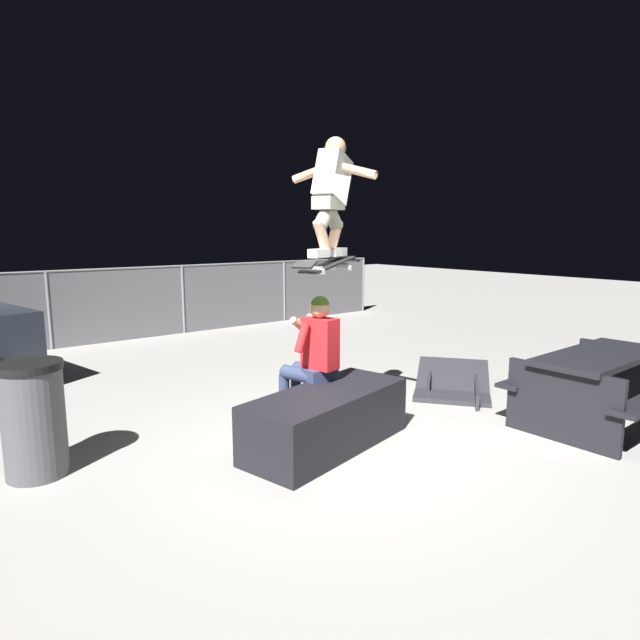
# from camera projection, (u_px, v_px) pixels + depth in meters

# --- Properties ---
(ground_plane) EXTENTS (40.00, 40.00, 0.00)m
(ground_plane) POSITION_uv_depth(u_px,v_px,m) (344.00, 444.00, 5.03)
(ground_plane) COLOR gray
(ledge_box_main) EXTENTS (1.81, 1.04, 0.53)m
(ledge_box_main) POSITION_uv_depth(u_px,v_px,m) (327.00, 419.00, 4.94)
(ledge_box_main) COLOR black
(ledge_box_main) RESTS_ON ground
(person_sitting_on_ledge) EXTENTS (0.59, 0.78, 1.37)m
(person_sitting_on_ledge) POSITION_uv_depth(u_px,v_px,m) (311.00, 355.00, 5.31)
(person_sitting_on_ledge) COLOR #2D3856
(person_sitting_on_ledge) RESTS_ON ground
(skateboard) EXTENTS (1.02, 0.58, 0.14)m
(skateboard) POSITION_uv_depth(u_px,v_px,m) (328.00, 264.00, 5.09)
(skateboard) COLOR black
(skater_airborne) EXTENTS (0.63, 0.85, 1.12)m
(skater_airborne) POSITION_uv_depth(u_px,v_px,m) (331.00, 191.00, 5.03)
(skater_airborne) COLOR white
(kicker_ramp) EXTENTS (1.50, 1.44, 0.38)m
(kicker_ramp) POSITION_uv_depth(u_px,v_px,m) (452.00, 386.00, 6.72)
(kicker_ramp) COLOR #28282D
(kicker_ramp) RESTS_ON ground
(picnic_table_back) EXTENTS (1.73, 1.38, 0.75)m
(picnic_table_back) POSITION_uv_depth(u_px,v_px,m) (599.00, 377.00, 5.50)
(picnic_table_back) COLOR black
(picnic_table_back) RESTS_ON ground
(trash_bin) EXTENTS (0.50, 0.50, 0.95)m
(trash_bin) POSITION_uv_depth(u_px,v_px,m) (34.00, 419.00, 4.32)
(trash_bin) COLOR #47474C
(trash_bin) RESTS_ON ground
(fence_back) EXTENTS (12.05, 0.05, 1.34)m
(fence_back) POSITION_uv_depth(u_px,v_px,m) (121.00, 302.00, 9.70)
(fence_back) COLOR slate
(fence_back) RESTS_ON ground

